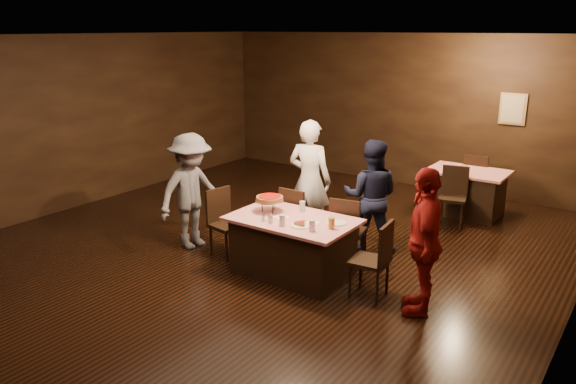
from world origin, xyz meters
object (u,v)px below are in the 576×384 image
(diner_white_jacket, at_px, (310,180))
(glass_amber, at_px, (332,223))
(glass_back, at_px, (302,206))
(diner_grey_knit, at_px, (191,191))
(glass_front_right, at_px, (312,226))
(chair_far_left, at_px, (299,218))
(main_table, at_px, (293,247))
(diner_red_shirt, at_px, (424,241))
(pizza_stand, at_px, (270,199))
(diner_navy_hoodie, at_px, (371,196))
(chair_end_left, at_px, (228,224))
(chair_back_far, at_px, (477,180))
(chair_end_right, at_px, (370,259))
(plate_empty, at_px, (336,223))
(back_table, at_px, (466,192))
(glass_front_left, at_px, (282,220))
(chair_back_near, at_px, (453,197))
(chair_far_right, at_px, (348,230))

(diner_white_jacket, distance_m, glass_amber, 1.70)
(glass_back, bearing_deg, diner_white_jacket, 117.36)
(diner_grey_knit, distance_m, glass_front_right, 2.21)
(chair_far_left, bearing_deg, diner_white_jacket, -73.74)
(main_table, relative_size, diner_white_jacket, 0.88)
(diner_white_jacket, bearing_deg, diner_red_shirt, 143.74)
(glass_amber, bearing_deg, pizza_stand, 174.29)
(glass_front_right, bearing_deg, diner_navy_hoodie, 90.16)
(main_table, distance_m, chair_end_left, 1.10)
(chair_end_left, xyz_separation_m, chair_back_far, (2.15, 4.34, 0.00))
(chair_end_right, bearing_deg, pizza_stand, -97.66)
(chair_end_left, relative_size, chair_end_right, 1.00)
(diner_white_jacket, distance_m, plate_empty, 1.53)
(chair_far_left, distance_m, diner_white_jacket, 0.66)
(glass_front_right, distance_m, glass_back, 0.74)
(chair_back_far, height_order, diner_navy_hoodie, diner_navy_hoodie)
(glass_amber, bearing_deg, back_table, 83.25)
(diner_navy_hoodie, bearing_deg, chair_back_far, -121.49)
(back_table, xyz_separation_m, chair_end_right, (0.05, -3.74, 0.09))
(diner_red_shirt, distance_m, glass_front_right, 1.32)
(main_table, bearing_deg, diner_white_jacket, 113.34)
(pizza_stand, relative_size, glass_front_right, 2.71)
(diner_white_jacket, xyz_separation_m, plate_empty, (1.08, -1.07, -0.14))
(back_table, height_order, chair_end_right, chair_end_right)
(diner_navy_hoodie, xyz_separation_m, diner_red_shirt, (1.30, -1.29, 0.03))
(back_table, bearing_deg, chair_end_left, -119.87)
(glass_front_left, bearing_deg, chair_far_left, 113.20)
(main_table, relative_size, chair_back_near, 1.68)
(chair_far_left, height_order, glass_front_left, chair_far_left)
(chair_end_right, distance_m, diner_white_jacket, 2.08)
(chair_back_far, xyz_separation_m, diner_white_jacket, (-1.58, -3.12, 0.44))
(back_table, relative_size, glass_front_right, 9.29)
(diner_red_shirt, bearing_deg, chair_end_left, -113.40)
(back_table, xyz_separation_m, diner_grey_knit, (-2.80, -3.76, 0.46))
(chair_far_right, xyz_separation_m, chair_back_near, (0.65, 2.29, 0.00))
(chair_end_left, relative_size, glass_back, 6.79)
(chair_far_right, relative_size, glass_front_right, 6.79)
(back_table, xyz_separation_m, chair_end_left, (-2.15, -3.74, 0.09))
(diner_grey_knit, bearing_deg, glass_front_left, -89.52)
(pizza_stand, bearing_deg, chair_end_left, -175.91)
(chair_end_left, height_order, diner_red_shirt, diner_red_shirt)
(plate_empty, bearing_deg, back_table, 82.09)
(main_table, distance_m, diner_grey_knit, 1.81)
(chair_far_left, xyz_separation_m, chair_back_near, (1.45, 2.29, 0.00))
(diner_grey_knit, bearing_deg, diner_red_shirt, -80.17)
(diner_white_jacket, bearing_deg, chair_end_left, 56.73)
(chair_far_left, height_order, diner_red_shirt, diner_red_shirt)
(main_table, bearing_deg, chair_end_left, -180.00)
(glass_back, bearing_deg, diner_grey_knit, -169.27)
(chair_far_left, bearing_deg, main_table, 119.24)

